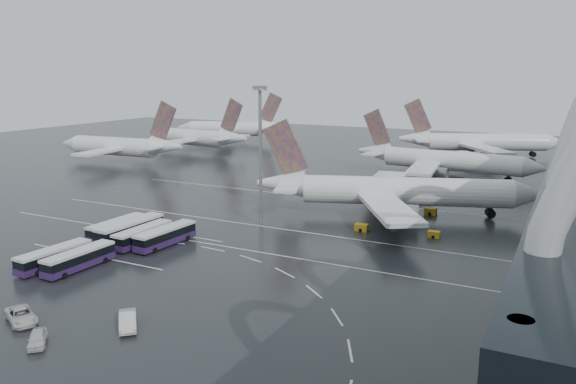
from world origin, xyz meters
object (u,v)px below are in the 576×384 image
at_px(gse_cart_belly_e, 431,211).
at_px(van_curve_b, 37,338).
at_px(airliner_main, 391,192).
at_px(gse_cart_belly_a, 434,234).
at_px(jet_remote_west, 122,147).
at_px(bus_row_near_c, 143,235).
at_px(jet_remote_mid, 198,138).
at_px(jet_remote_far, 233,129).
at_px(van_curve_c, 128,320).
at_px(bus_row_near_a, 117,228).
at_px(airliner_gate_b, 442,161).
at_px(bus_row_near_d, 165,236).
at_px(floodlight_mast, 260,139).
at_px(van_curve_a, 21,316).
at_px(bus_row_far_c, 79,259).
at_px(bus_row_far_b, 54,257).
at_px(gse_cart_belly_c, 362,227).
at_px(bus_row_near_b, 130,230).
at_px(airliner_gate_c, 478,142).

bearing_deg(gse_cart_belly_e, van_curve_b, -107.64).
xyz_separation_m(airliner_main, gse_cart_belly_a, (11.74, -12.11, -4.35)).
bearing_deg(jet_remote_west, bus_row_near_c, 129.96).
relative_size(jet_remote_mid, jet_remote_far, 0.99).
xyz_separation_m(van_curve_c, gse_cart_belly_a, (23.10, 52.76, -0.32)).
bearing_deg(bus_row_near_a, airliner_gate_b, -23.65).
bearing_deg(bus_row_near_d, van_curve_b, -159.20).
bearing_deg(van_curve_b, floodlight_mast, 48.93).
distance_m(jet_remote_far, bus_row_near_a, 142.81).
xyz_separation_m(airliner_gate_b, van_curve_a, (-23.29, -118.05, -3.79)).
relative_size(bus_row_far_c, van_curve_c, 2.22).
bearing_deg(bus_row_far_b, airliner_gate_b, -15.73).
bearing_deg(bus_row_far_c, airliner_main, -29.56).
height_order(airliner_main, van_curve_b, airliner_main).
relative_size(van_curve_b, gse_cart_belly_c, 1.86).
bearing_deg(airliner_gate_b, gse_cart_belly_c, -85.25).
xyz_separation_m(bus_row_far_b, gse_cart_belly_a, (47.62, 42.12, -1.05)).
bearing_deg(gse_cart_belly_c, van_curve_a, -111.92).
bearing_deg(jet_remote_west, van_curve_a, 122.45).
height_order(jet_remote_mid, gse_cart_belly_c, jet_remote_mid).
height_order(airliner_gate_b, gse_cart_belly_a, airliner_gate_b).
distance_m(airliner_gate_b, van_curve_b, 122.27).
height_order(airliner_main, bus_row_near_b, airliner_main).
distance_m(jet_remote_far, bus_row_far_b, 159.14).
bearing_deg(gse_cart_belly_a, gse_cart_belly_e, 105.28).
bearing_deg(jet_remote_west, airliner_gate_c, -151.98).
bearing_deg(van_curve_c, airliner_main, 37.07).
xyz_separation_m(airliner_main, gse_cart_belly_c, (-1.24, -14.05, -4.27)).
bearing_deg(jet_remote_west, jet_remote_mid, -106.82).
xyz_separation_m(bus_row_near_c, van_curve_b, (14.64, -33.37, -0.90)).
relative_size(van_curve_b, van_curve_c, 0.83).
bearing_deg(gse_cart_belly_c, jet_remote_mid, 141.22).
xyz_separation_m(jet_remote_west, bus_row_near_d, (70.41, -64.33, -3.56)).
bearing_deg(airliner_gate_b, jet_remote_mid, 179.26).
bearing_deg(airliner_main, jet_remote_far, 117.16).
bearing_deg(airliner_gate_b, bus_row_near_a, -108.56).
bearing_deg(floodlight_mast, bus_row_far_c, -108.60).
xyz_separation_m(bus_row_near_c, van_curve_c, (20.39, -25.71, -0.77)).
xyz_separation_m(jet_remote_west, jet_remote_mid, (6.49, 32.34, -0.06)).
xyz_separation_m(van_curve_c, gse_cart_belly_e, (18.65, 69.06, -0.23)).
bearing_deg(jet_remote_mid, bus_row_near_c, 126.76).
distance_m(bus_row_near_c, gse_cart_belly_a, 51.23).
distance_m(airliner_gate_c, floodlight_mast, 114.65).
height_order(jet_remote_mid, bus_row_near_a, jet_remote_mid).
height_order(jet_remote_mid, bus_row_near_d, jet_remote_mid).
height_order(jet_remote_mid, van_curve_b, jet_remote_mid).
bearing_deg(jet_remote_far, jet_remote_mid, 82.34).
bearing_deg(airliner_main, gse_cart_belly_a, -65.47).
bearing_deg(gse_cart_belly_e, gse_cart_belly_a, -74.72).
distance_m(jet_remote_west, bus_row_near_b, 90.16).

